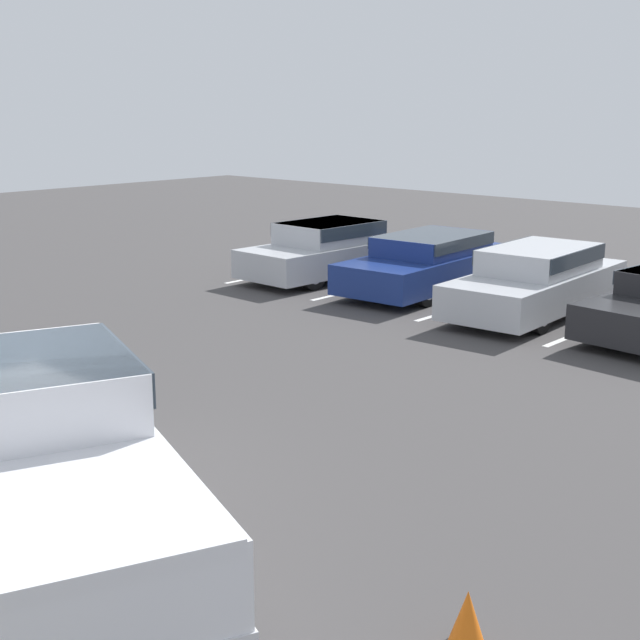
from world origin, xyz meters
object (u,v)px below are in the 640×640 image
object	(u,v)px
parked_sedan_b	(430,261)
pickup_truck	(34,463)
parked_sedan_c	(537,278)
traffic_cone	(467,629)
parked_sedan_a	(328,248)

from	to	relation	value
parked_sedan_b	pickup_truck	bearing A→B (deg)	16.11
parked_sedan_c	traffic_cone	xyz separation A→B (m)	(5.12, -10.22, -0.42)
parked_sedan_a	parked_sedan_b	world-z (taller)	parked_sedan_a
parked_sedan_b	parked_sedan_c	world-z (taller)	parked_sedan_c
parked_sedan_a	parked_sedan_b	size ratio (longest dim) A/B	0.89
pickup_truck	parked_sedan_b	distance (m)	12.61
pickup_truck	traffic_cone	distance (m)	3.93
parked_sedan_a	parked_sedan_b	xyz separation A→B (m)	(2.60, 0.39, -0.03)
parked_sedan_b	traffic_cone	bearing A→B (deg)	33.13
pickup_truck	parked_sedan_a	bearing A→B (deg)	142.52
parked_sedan_b	parked_sedan_c	size ratio (longest dim) A/B	1.02
parked_sedan_a	parked_sedan_c	bearing A→B (deg)	91.61
traffic_cone	parked_sedan_b	bearing A→B (deg)	126.67
parked_sedan_b	traffic_cone	world-z (taller)	parked_sedan_b
parked_sedan_b	parked_sedan_c	distance (m)	2.82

